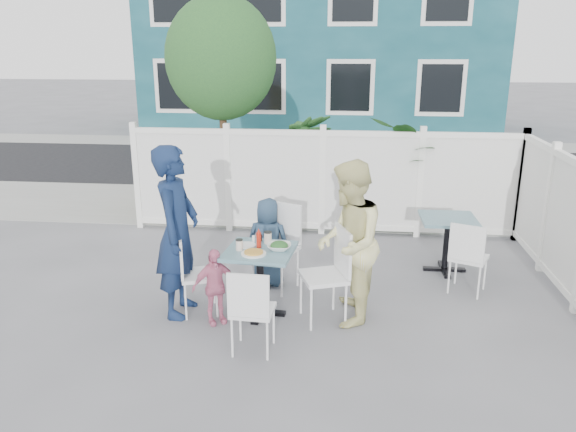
# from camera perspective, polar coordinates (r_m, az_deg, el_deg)

# --- Properties ---
(ground) EXTENTS (80.00, 80.00, 0.00)m
(ground) POSITION_cam_1_polar(r_m,az_deg,el_deg) (6.53, 1.48, -8.48)
(ground) COLOR slate
(near_sidewalk) EXTENTS (24.00, 2.60, 0.01)m
(near_sidewalk) POSITION_cam_1_polar(r_m,az_deg,el_deg) (10.08, 3.22, 0.86)
(near_sidewalk) COLOR gray
(near_sidewalk) RESTS_ON ground
(street) EXTENTS (24.00, 5.00, 0.01)m
(street) POSITION_cam_1_polar(r_m,az_deg,el_deg) (13.67, 4.03, 5.16)
(street) COLOR black
(street) RESTS_ON ground
(far_sidewalk) EXTENTS (24.00, 1.60, 0.01)m
(far_sidewalk) POSITION_cam_1_polar(r_m,az_deg,el_deg) (16.72, 4.44, 7.34)
(far_sidewalk) COLOR gray
(far_sidewalk) RESTS_ON ground
(building) EXTENTS (11.00, 6.00, 6.00)m
(building) POSITION_cam_1_polar(r_m,az_deg,el_deg) (19.89, 3.45, 17.58)
(building) COLOR #10434D
(building) RESTS_ON ground
(fence_back) EXTENTS (5.86, 0.08, 1.60)m
(fence_back) POSITION_cam_1_polar(r_m,az_deg,el_deg) (8.53, 3.50, 3.25)
(fence_back) COLOR white
(fence_back) RESTS_ON ground
(fence_right) EXTENTS (0.08, 3.66, 1.60)m
(fence_right) POSITION_cam_1_polar(r_m,az_deg,el_deg) (7.25, 26.33, -1.04)
(fence_right) COLOR white
(fence_right) RESTS_ON ground
(tree) EXTENTS (1.80, 1.62, 3.59)m
(tree) POSITION_cam_1_polar(r_m,az_deg,el_deg) (9.40, -6.83, 15.59)
(tree) COLOR #382316
(tree) RESTS_ON ground
(utility_cabinet) EXTENTS (0.69, 0.51, 1.26)m
(utility_cabinet) POSITION_cam_1_polar(r_m,az_deg,el_deg) (10.53, -10.40, 4.80)
(utility_cabinet) COLOR gold
(utility_cabinet) RESTS_ON ground
(potted_shrub_a) EXTENTS (1.39, 1.39, 1.76)m
(potted_shrub_a) POSITION_cam_1_polar(r_m,az_deg,el_deg) (9.20, 1.78, 4.92)
(potted_shrub_a) COLOR #1D4623
(potted_shrub_a) RESTS_ON ground
(potted_shrub_b) EXTENTS (2.03, 2.08, 1.75)m
(potted_shrub_b) POSITION_cam_1_polar(r_m,az_deg,el_deg) (9.13, 11.91, 4.44)
(potted_shrub_b) COLOR #1D4623
(potted_shrub_b) RESTS_ON ground
(main_table) EXTENTS (0.77, 0.77, 0.74)m
(main_table) POSITION_cam_1_polar(r_m,az_deg,el_deg) (5.99, -2.87, -4.92)
(main_table) COLOR #396272
(main_table) RESTS_ON ground
(spare_table) EXTENTS (0.69, 0.69, 0.72)m
(spare_table) POSITION_cam_1_polar(r_m,az_deg,el_deg) (7.40, 15.90, -1.37)
(spare_table) COLOR #396272
(spare_table) RESTS_ON ground
(chair_left) EXTENTS (0.50, 0.51, 0.89)m
(chair_left) POSITION_cam_1_polar(r_m,az_deg,el_deg) (6.12, -9.75, -5.24)
(chair_left) COLOR white
(chair_left) RESTS_ON ground
(chair_right) EXTENTS (0.57, 0.58, 1.01)m
(chair_right) POSITION_cam_1_polar(r_m,az_deg,el_deg) (5.88, 4.44, -5.25)
(chair_right) COLOR white
(chair_right) RESTS_ON ground
(chair_back) EXTENTS (0.60, 0.59, 1.01)m
(chair_back) POSITION_cam_1_polar(r_m,az_deg,el_deg) (6.68, -0.90, -2.41)
(chair_back) COLOR white
(chair_back) RESTS_ON ground
(chair_near) EXTENTS (0.41, 0.40, 0.86)m
(chair_near) POSITION_cam_1_polar(r_m,az_deg,el_deg) (5.26, -3.78, -9.11)
(chair_near) COLOR white
(chair_near) RESTS_ON ground
(chair_spare) EXTENTS (0.52, 0.51, 0.87)m
(chair_spare) POSITION_cam_1_polar(r_m,az_deg,el_deg) (6.80, 17.81, -3.61)
(chair_spare) COLOR white
(chair_spare) RESTS_ON ground
(man) EXTENTS (0.46, 0.68, 1.85)m
(man) POSITION_cam_1_polar(r_m,az_deg,el_deg) (6.02, -11.20, -1.59)
(man) COLOR #122144
(man) RESTS_ON ground
(woman) EXTENTS (0.67, 0.85, 1.72)m
(woman) POSITION_cam_1_polar(r_m,az_deg,el_deg) (5.79, 6.17, -2.78)
(woman) COLOR #D8CD47
(woman) RESTS_ON ground
(boy) EXTENTS (0.56, 0.40, 1.08)m
(boy) POSITION_cam_1_polar(r_m,az_deg,el_deg) (6.73, -2.07, -2.68)
(boy) COLOR navy
(boy) RESTS_ON ground
(toddler) EXTENTS (0.51, 0.43, 0.82)m
(toddler) POSITION_cam_1_polar(r_m,az_deg,el_deg) (5.91, -7.48, -7.11)
(toddler) COLOR pink
(toddler) RESTS_ON ground
(plate_main) EXTENTS (0.26, 0.26, 0.02)m
(plate_main) POSITION_cam_1_polar(r_m,az_deg,el_deg) (5.80, -3.51, -3.83)
(plate_main) COLOR white
(plate_main) RESTS_ON main_table
(plate_side) EXTENTS (0.21, 0.21, 0.01)m
(plate_side) POSITION_cam_1_polar(r_m,az_deg,el_deg) (6.04, -4.28, -2.97)
(plate_side) COLOR white
(plate_side) RESTS_ON main_table
(salad_bowl) EXTENTS (0.25, 0.25, 0.06)m
(salad_bowl) POSITION_cam_1_polar(r_m,az_deg,el_deg) (5.91, -0.90, -3.16)
(salad_bowl) COLOR white
(salad_bowl) RESTS_ON main_table
(coffee_cup_a) EXTENTS (0.07, 0.07, 0.11)m
(coffee_cup_a) POSITION_cam_1_polar(r_m,az_deg,el_deg) (5.91, -4.97, -2.98)
(coffee_cup_a) COLOR beige
(coffee_cup_a) RESTS_ON main_table
(coffee_cup_b) EXTENTS (0.08, 0.08, 0.12)m
(coffee_cup_b) POSITION_cam_1_polar(r_m,az_deg,el_deg) (6.08, -2.06, -2.25)
(coffee_cup_b) COLOR beige
(coffee_cup_b) RESTS_ON main_table
(ketchup_bottle) EXTENTS (0.05, 0.05, 0.17)m
(ketchup_bottle) POSITION_cam_1_polar(r_m,az_deg,el_deg) (5.96, -2.98, -2.47)
(ketchup_bottle) COLOR #AF1F10
(ketchup_bottle) RESTS_ON main_table
(salt_shaker) EXTENTS (0.03, 0.03, 0.07)m
(salt_shaker) POSITION_cam_1_polar(r_m,az_deg,el_deg) (6.15, -3.53, -2.33)
(salt_shaker) COLOR white
(salt_shaker) RESTS_ON main_table
(pepper_shaker) EXTENTS (0.03, 0.03, 0.08)m
(pepper_shaker) POSITION_cam_1_polar(r_m,az_deg,el_deg) (6.16, -2.79, -2.25)
(pepper_shaker) COLOR black
(pepper_shaker) RESTS_ON main_table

